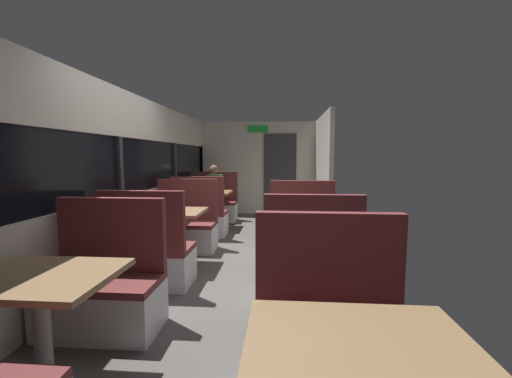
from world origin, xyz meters
TOP-DOWN VIEW (x-y plane):
  - ground_plane at (0.00, 0.00)m, footprint 3.30×9.20m
  - carriage_window_panel_left at (-1.45, 0.00)m, footprint 0.09×8.48m
  - carriage_end_bulkhead at (0.06, 4.19)m, footprint 2.90×0.11m
  - carriage_aisle_panel_right at (1.45, 3.00)m, footprint 0.08×2.40m
  - dining_table_near_window at (-0.89, -2.09)m, footprint 0.90×0.70m
  - bench_near_window_facing_entry at (-0.89, -1.39)m, footprint 0.95×0.50m
  - dining_table_mid_window at (-0.89, 0.23)m, footprint 0.90×0.70m
  - bench_mid_window_facing_end at (-0.89, -0.47)m, footprint 0.95×0.50m
  - bench_mid_window_facing_entry at (-0.89, 0.93)m, footprint 0.95×0.50m
  - dining_table_far_window at (-0.89, 2.54)m, footprint 0.90×0.70m
  - bench_far_window_facing_end at (-0.89, 1.84)m, footprint 0.95×0.50m
  - bench_far_window_facing_entry at (-0.89, 3.24)m, footprint 0.95×0.50m
  - dining_table_front_aisle at (0.89, -2.69)m, footprint 0.90×0.70m
  - bench_front_aisle_facing_entry at (0.89, -1.99)m, footprint 0.95×0.50m
  - dining_table_rear_aisle at (0.89, 0.03)m, footprint 0.90×0.70m
  - bench_rear_aisle_facing_end at (0.89, -0.67)m, footprint 0.95×0.50m
  - bench_rear_aisle_facing_entry at (0.89, 0.73)m, footprint 0.95×0.50m
  - seated_passenger at (-0.89, 3.17)m, footprint 0.47×0.55m

SIDE VIEW (x-z plane):
  - ground_plane at x=0.00m, z-range -0.02..0.00m
  - bench_near_window_facing_entry at x=-0.89m, z-range -0.22..0.88m
  - bench_mid_window_facing_end at x=-0.89m, z-range -0.22..0.88m
  - bench_mid_window_facing_entry at x=-0.89m, z-range -0.22..0.88m
  - bench_far_window_facing_end at x=-0.89m, z-range -0.22..0.88m
  - bench_far_window_facing_entry at x=-0.89m, z-range -0.22..0.88m
  - bench_front_aisle_facing_entry at x=0.89m, z-range -0.22..0.88m
  - bench_rear_aisle_facing_end at x=0.89m, z-range -0.22..0.88m
  - bench_rear_aisle_facing_entry at x=0.89m, z-range -0.22..0.88m
  - seated_passenger at x=-0.89m, z-range -0.09..1.17m
  - dining_table_near_window at x=-0.89m, z-range 0.27..1.01m
  - dining_table_mid_window at x=-0.89m, z-range 0.27..1.01m
  - dining_table_far_window at x=-0.89m, z-range 0.27..1.01m
  - dining_table_front_aisle at x=0.89m, z-range 0.27..1.01m
  - dining_table_rear_aisle at x=0.89m, z-range 0.27..1.01m
  - carriage_window_panel_left at x=-1.45m, z-range -0.04..2.26m
  - carriage_end_bulkhead at x=0.06m, z-range -0.01..2.29m
  - carriage_aisle_panel_right at x=1.45m, z-range 0.00..2.30m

